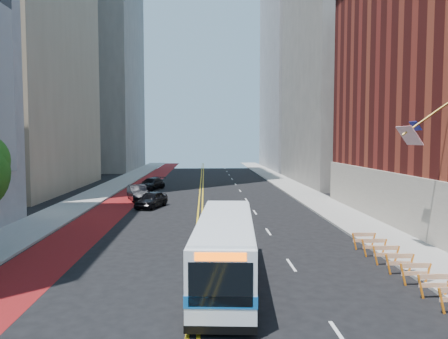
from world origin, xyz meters
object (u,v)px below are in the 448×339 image
car_c (151,184)px  car_b (138,193)px  transit_bus (225,249)px  car_a (151,199)px

car_c → car_b: bearing=-73.0°
car_b → car_c: bearing=70.8°
car_b → car_c: (0.28, 9.42, -0.05)m
car_b → car_c: size_ratio=0.94×
transit_bus → car_c: (-7.67, 36.32, -0.81)m
car_a → car_b: 5.56m
transit_bus → car_a: transit_bus is taller
car_a → car_b: (-2.06, 5.17, 0.03)m
car_c → car_a: bearing=-64.3°
car_a → car_c: 14.69m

